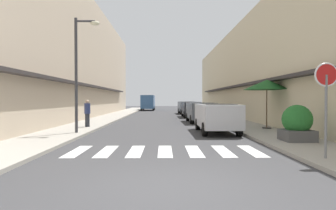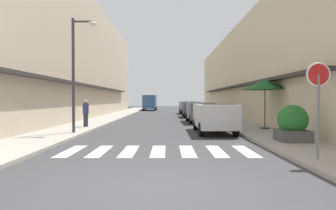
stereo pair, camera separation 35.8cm
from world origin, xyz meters
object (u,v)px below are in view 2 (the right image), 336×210
parked_car_far (193,108)px  pedestrian_walking_near (87,113)px  parked_car_mid (201,110)px  parked_car_near (215,115)px  parked_car_distant (189,106)px  round_street_sign (319,85)px  planter_corner (294,124)px  cafe_umbrella (266,85)px  street_lamp (78,63)px  delivery_van (151,101)px

parked_car_far → pedestrian_walking_near: bearing=-123.5°
pedestrian_walking_near → parked_car_mid: bearing=-160.7°
parked_car_near → parked_car_distant: 19.38m
round_street_sign → planter_corner: size_ratio=1.86×
cafe_umbrella → street_lamp: bearing=-169.1°
street_lamp → pedestrian_walking_near: (-0.44, 2.95, -2.50)m
parked_car_mid → street_lamp: bearing=-132.2°
street_lamp → planter_corner: street_lamp is taller
parked_car_near → pedestrian_walking_near: pedestrian_walking_near is taller
street_lamp → planter_corner: (9.05, -2.91, -2.66)m
parked_car_mid → planter_corner: size_ratio=3.08×
parked_car_distant → pedestrian_walking_near: pedestrian_walking_near is taller
delivery_van → pedestrian_walking_near: size_ratio=3.48×
cafe_umbrella → planter_corner: 5.09m
parked_car_near → delivery_van: bearing=99.5°
parked_car_near → delivery_van: 31.09m
delivery_van → street_lamp: bearing=-92.8°
parked_car_near → parked_car_mid: size_ratio=1.02×
round_street_sign → cafe_umbrella: 8.12m
round_street_sign → street_lamp: 10.44m
parked_car_mid → pedestrian_walking_near: (-7.11, -4.40, 0.01)m
parked_car_far → street_lamp: size_ratio=0.77×
parked_car_distant → cafe_umbrella: bearing=-81.0°
planter_corner → cafe_umbrella: bearing=83.5°
parked_car_far → pedestrian_walking_near: pedestrian_walking_near is taller
parked_car_far → parked_car_near: bearing=-90.0°
parked_car_mid → round_street_sign: (1.65, -13.52, 1.16)m
parked_car_mid → parked_car_near: bearing=-90.0°
parked_car_far → street_lamp: bearing=-115.9°
street_lamp → parked_car_far: bearing=64.1°
parked_car_near → parked_car_far: 12.89m
street_lamp → parked_car_distant: bearing=71.7°
street_lamp → parked_car_mid: bearing=47.8°
parked_car_mid → delivery_van: size_ratio=0.78×
round_street_sign → cafe_umbrella: bearing=81.0°
delivery_van → cafe_umbrella: 30.73m
round_street_sign → planter_corner: round_street_sign is taller
round_street_sign → planter_corner: (0.73, 3.25, -1.30)m
parked_car_distant → street_lamp: size_ratio=0.77×
parked_car_mid → street_lamp: (-6.67, -7.35, 2.52)m
delivery_van → cafe_umbrella: cafe_umbrella is taller
parked_car_far → parked_car_distant: bearing=90.0°
parked_car_far → street_lamp: 15.45m
delivery_van → round_street_sign: (6.79, -37.64, 0.67)m
cafe_umbrella → pedestrian_walking_near: bearing=173.7°
parked_car_distant → round_street_sign: 26.44m
parked_car_near → parked_car_far: (-0.00, 12.89, -0.00)m
cafe_umbrella → pedestrian_walking_near: size_ratio=1.71×
delivery_van → round_street_sign: bearing=-79.8°
street_lamp → pedestrian_walking_near: 3.90m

